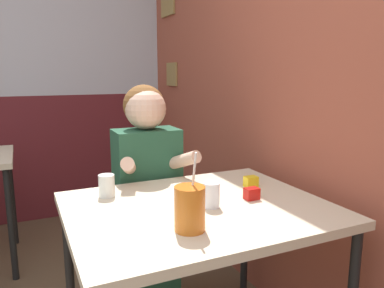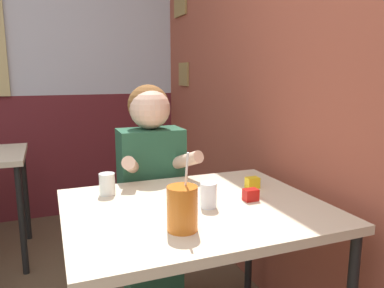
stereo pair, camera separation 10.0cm
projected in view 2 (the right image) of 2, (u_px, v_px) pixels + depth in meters
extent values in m
cube|color=#9E4C38|center=(237.00, 64.00, 2.41)|extent=(0.06, 4.59, 2.70)
cube|color=olive|center=(180.00, 4.00, 3.20)|extent=(0.02, 0.29, 0.20)
cube|color=olive|center=(184.00, 74.00, 3.24)|extent=(0.02, 0.21, 0.20)
cube|color=maroon|center=(35.00, 158.00, 3.32)|extent=(5.54, 0.06, 1.10)
cube|color=beige|center=(195.00, 209.00, 1.53)|extent=(1.04, 0.84, 0.04)
cylinder|color=black|center=(72.00, 272.00, 1.78)|extent=(0.04, 0.04, 0.73)
cylinder|color=black|center=(249.00, 240.00, 2.12)|extent=(0.04, 0.04, 0.73)
cylinder|color=black|center=(22.00, 221.00, 2.39)|extent=(0.04, 0.04, 0.73)
cylinder|color=black|center=(26.00, 195.00, 2.90)|extent=(0.04, 0.04, 0.73)
cube|color=#235138|center=(153.00, 264.00, 2.13)|extent=(0.31, 0.20, 0.45)
cube|color=#235138|center=(151.00, 179.00, 2.03)|extent=(0.34, 0.20, 0.55)
sphere|color=brown|center=(148.00, 105.00, 1.98)|extent=(0.22, 0.22, 0.22)
sphere|color=beige|center=(150.00, 109.00, 1.96)|extent=(0.22, 0.22, 0.22)
cylinder|color=beige|center=(131.00, 166.00, 1.83)|extent=(0.14, 0.27, 0.15)
cylinder|color=beige|center=(183.00, 161.00, 1.93)|extent=(0.14, 0.27, 0.15)
cylinder|color=#C6661E|center=(182.00, 209.00, 1.27)|extent=(0.11, 0.11, 0.16)
cylinder|color=white|center=(186.00, 172.00, 1.25)|extent=(0.01, 0.04, 0.14)
cylinder|color=silver|center=(208.00, 195.00, 1.49)|extent=(0.07, 0.07, 0.10)
cylinder|color=silver|center=(107.00, 184.00, 1.65)|extent=(0.07, 0.07, 0.10)
cube|color=#B7140F|center=(251.00, 195.00, 1.58)|extent=(0.06, 0.04, 0.05)
cube|color=yellow|center=(252.00, 183.00, 1.75)|extent=(0.06, 0.04, 0.05)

